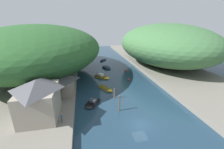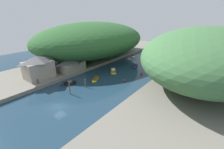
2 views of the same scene
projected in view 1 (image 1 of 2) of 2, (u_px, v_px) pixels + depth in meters
name	position (u px, v px, depth m)	size (l,w,h in m)	color
water_surface	(110.00, 73.00, 54.57)	(130.00, 130.00, 0.00)	#1E384C
left_bank	(43.00, 76.00, 50.14)	(22.00, 120.00, 1.08)	slate
right_bank	(167.00, 68.00, 58.66)	(22.00, 120.00, 1.08)	slate
hillside_left	(40.00, 48.00, 52.00)	(41.19, 57.66, 15.89)	#285628
hillside_right	(166.00, 44.00, 60.36)	(34.45, 48.23, 16.11)	#3D6B3D
waterfront_building	(39.00, 98.00, 26.45)	(6.58, 8.76, 7.18)	gray
boathouse_shed	(62.00, 81.00, 37.03)	(6.38, 9.67, 4.83)	gray
boat_navy_launch	(87.00, 62.00, 67.97)	(1.55, 6.58, 0.84)	silver
boat_white_cruiser	(102.00, 77.00, 49.63)	(5.08, 5.33, 1.26)	gold
boat_cabin_cruiser	(92.00, 103.00, 33.31)	(4.01, 4.89, 1.10)	black
boat_open_rowboat	(106.00, 89.00, 40.87)	(3.62, 5.14, 0.61)	gold
boat_red_skiff	(104.00, 60.00, 72.24)	(3.71, 4.69, 0.58)	navy
boat_near_quay	(107.00, 68.00, 59.57)	(3.25, 4.73, 0.65)	navy
mooring_post_nearest	(119.00, 103.00, 30.63)	(0.27, 0.27, 3.56)	brown
mooring_post_second	(114.00, 93.00, 35.84)	(0.28, 0.28, 2.71)	brown
channel_buoy_near	(128.00, 79.00, 47.30)	(0.64, 0.64, 0.96)	red
channel_buoy_far	(125.00, 71.00, 55.66)	(0.67, 0.67, 1.00)	red
person_on_quay	(62.00, 117.00, 25.63)	(0.26, 0.40, 1.69)	#282D3D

